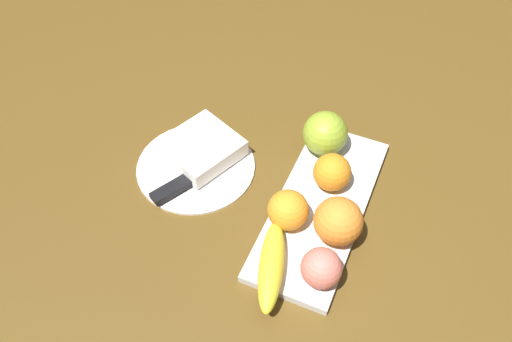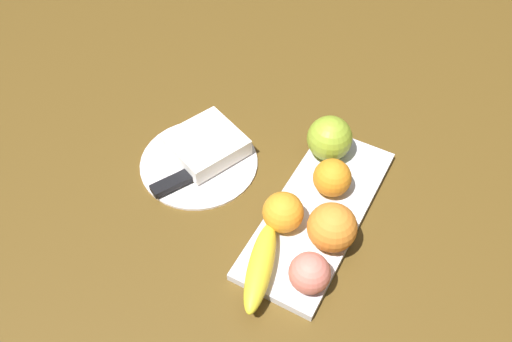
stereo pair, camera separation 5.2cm
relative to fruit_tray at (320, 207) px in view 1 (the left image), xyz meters
name	(u,v)px [view 1 (the left image)]	position (x,y,z in m)	size (l,w,h in m)	color
ground_plane	(324,237)	(-0.05, -0.02, -0.01)	(2.40, 2.40, 0.00)	#563D16
fruit_tray	(320,207)	(0.00, 0.00, 0.00)	(0.35, 0.14, 0.01)	silver
apple	(325,133)	(0.12, 0.04, 0.05)	(0.08, 0.08, 0.08)	#8FAA2D
banana	(271,266)	(-0.15, 0.03, 0.03)	(0.15, 0.04, 0.04)	yellow
orange_near_apple	(338,221)	(-0.05, -0.04, 0.04)	(0.08, 0.08, 0.08)	orange
orange_near_banana	(288,210)	(-0.05, 0.04, 0.04)	(0.06, 0.06, 0.06)	orange
orange_center	(332,172)	(0.05, 0.00, 0.04)	(0.06, 0.06, 0.06)	orange
peach	(321,268)	(-0.13, -0.04, 0.04)	(0.06, 0.06, 0.06)	#DD7465
dinner_plate	(196,166)	(0.00, 0.23, 0.00)	(0.21, 0.21, 0.01)	white
folded_napkin	(202,148)	(0.03, 0.23, 0.02)	(0.12, 0.11, 0.03)	white
knife	(184,183)	(-0.05, 0.22, 0.01)	(0.17, 0.10, 0.01)	silver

